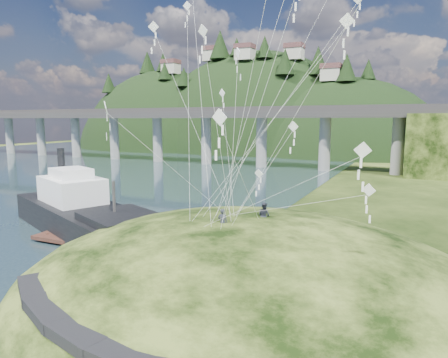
% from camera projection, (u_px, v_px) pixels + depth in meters
% --- Properties ---
extents(ground, '(320.00, 320.00, 0.00)m').
position_uv_depth(ground, '(142.00, 278.00, 30.01)').
color(ground, black).
rests_on(ground, ground).
extents(grass_hill, '(36.00, 32.00, 13.00)m').
position_uv_depth(grass_hill, '(250.00, 307.00, 28.59)').
color(grass_hill, black).
rests_on(grass_hill, ground).
extents(footpath, '(22.29, 5.84, 0.83)m').
position_uv_depth(footpath, '(141.00, 340.00, 17.82)').
color(footpath, black).
rests_on(footpath, ground).
extents(bridge, '(160.00, 11.00, 15.00)m').
position_uv_depth(bridge, '(225.00, 128.00, 102.37)').
color(bridge, '#2D2B2B').
rests_on(bridge, ground).
extents(far_ridge, '(153.00, 70.00, 94.50)m').
position_uv_depth(far_ridge, '(243.00, 168.00, 158.68)').
color(far_ridge, black).
rests_on(far_ridge, ground).
extents(work_barge, '(25.29, 15.76, 8.62)m').
position_uv_depth(work_barge, '(84.00, 213.00, 41.55)').
color(work_barge, black).
rests_on(work_barge, ground).
extents(wooden_dock, '(14.41, 2.60, 1.03)m').
position_uv_depth(wooden_dock, '(96.00, 244.00, 36.84)').
color(wooden_dock, '#331B14').
rests_on(wooden_dock, ground).
extents(kite_flyers, '(2.88, 3.65, 2.00)m').
position_uv_depth(kite_flyers, '(253.00, 204.00, 28.01)').
color(kite_flyers, '#292C37').
rests_on(kite_flyers, ground).
extents(kite_swarm, '(19.03, 17.27, 21.49)m').
position_uv_depth(kite_swarm, '(271.00, 41.00, 25.50)').
color(kite_swarm, white).
rests_on(kite_swarm, ground).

